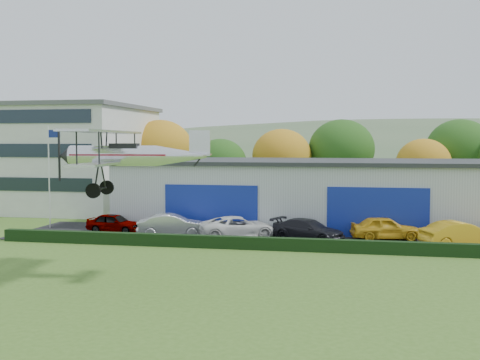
% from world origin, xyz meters
% --- Properties ---
extents(ground, '(300.00, 300.00, 0.00)m').
position_xyz_m(ground, '(0.00, 0.00, 0.00)').
color(ground, '#436821').
rests_on(ground, ground).
extents(apron, '(48.00, 9.00, 0.05)m').
position_xyz_m(apron, '(3.00, 21.00, 0.03)').
color(apron, black).
rests_on(apron, ground).
extents(hedge, '(46.00, 0.60, 0.80)m').
position_xyz_m(hedge, '(3.00, 16.20, 0.40)').
color(hedge, black).
rests_on(hedge, ground).
extents(hangar, '(40.60, 12.60, 5.30)m').
position_xyz_m(hangar, '(5.00, 27.98, 2.66)').
color(hangar, '#B2B7BC').
rests_on(hangar, ground).
extents(office_block, '(20.60, 15.60, 10.40)m').
position_xyz_m(office_block, '(-28.00, 35.00, 5.21)').
color(office_block, silver).
rests_on(office_block, ground).
extents(flagpole, '(1.05, 0.10, 8.00)m').
position_xyz_m(flagpole, '(-19.88, 22.00, 4.78)').
color(flagpole, silver).
rests_on(flagpole, ground).
extents(tree_belt, '(75.70, 13.22, 10.12)m').
position_xyz_m(tree_belt, '(0.85, 40.62, 5.61)').
color(tree_belt, '#3D2614').
rests_on(tree_belt, ground).
extents(distant_hills, '(430.00, 196.00, 56.00)m').
position_xyz_m(distant_hills, '(-4.38, 140.00, -13.05)').
color(distant_hills, '#4C6642').
rests_on(distant_hills, ground).
extents(car_0, '(4.25, 2.03, 1.40)m').
position_xyz_m(car_0, '(-14.12, 20.78, 0.75)').
color(car_0, gray).
rests_on(car_0, apron).
extents(car_1, '(5.19, 2.86, 1.62)m').
position_xyz_m(car_1, '(-9.24, 19.66, 0.86)').
color(car_1, silver).
rests_on(car_1, apron).
extents(car_2, '(6.06, 4.62, 1.53)m').
position_xyz_m(car_2, '(-4.52, 20.02, 0.81)').
color(car_2, silver).
rests_on(car_2, apron).
extents(car_3, '(5.55, 4.01, 1.49)m').
position_xyz_m(car_3, '(0.36, 19.71, 0.80)').
color(car_3, black).
rests_on(car_3, apron).
extents(car_4, '(4.98, 2.75, 1.60)m').
position_xyz_m(car_4, '(5.52, 21.41, 0.85)').
color(car_4, gold).
rests_on(car_4, apron).
extents(car_5, '(5.32, 3.57, 1.66)m').
position_xyz_m(car_5, '(10.09, 19.33, 0.88)').
color(car_5, gold).
rests_on(car_5, apron).
extents(biplane, '(7.48, 8.59, 3.20)m').
position_xyz_m(biplane, '(-7.44, 6.88, 6.21)').
color(biplane, silver).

